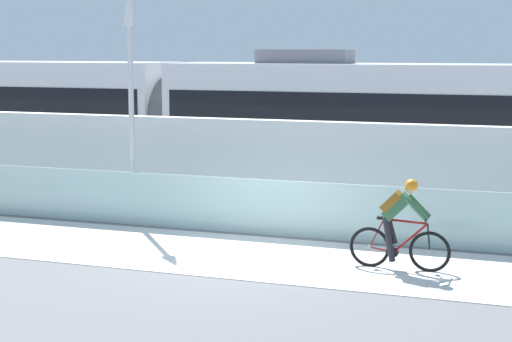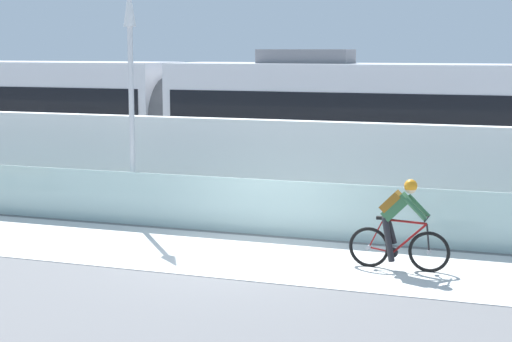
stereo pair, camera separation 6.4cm
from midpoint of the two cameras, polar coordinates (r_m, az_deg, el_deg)
name	(u,v)px [view 2 (the right image)]	position (r m, az deg, el deg)	size (l,w,h in m)	color
ground_plane	(244,256)	(15.79, -0.68, -5.76)	(200.00, 200.00, 0.00)	slate
bike_path_deck	(244,256)	(15.79, -0.68, -5.74)	(32.00, 3.20, 0.01)	silver
glass_parapet	(276,208)	(17.37, 1.45, -2.51)	(32.00, 0.05, 1.16)	silver
concrete_barrier_wall	(301,170)	(18.97, 3.17, 0.04)	(32.00, 0.36, 2.23)	white
tram_rail_near	(329,200)	(21.51, 5.05, -2.00)	(32.00, 0.08, 0.01)	#595654
tram_rail_far	(343,192)	(22.88, 5.96, -1.39)	(32.00, 0.08, 0.01)	#595654
tram	(174,119)	(23.52, -5.47, 3.52)	(22.56, 2.54, 3.81)	silver
cyclist_on_bike	(399,225)	(14.87, 9.74, -3.60)	(1.77, 0.58, 1.61)	black
lamp_post_antenna	(131,73)	(18.71, -8.36, 6.54)	(0.28, 0.28, 5.20)	gray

